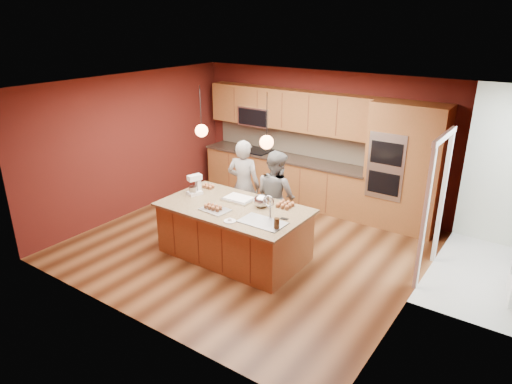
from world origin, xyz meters
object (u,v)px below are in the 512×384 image
Objects in this scene: island at (235,231)px; person_right at (276,196)px; stand_mixer at (195,186)px; mixing_bowl at (262,201)px; person_left at (244,186)px.

person_right is at bearing 77.97° from island.
stand_mixer is (-1.07, -0.85, 0.21)m from person_right.
island is 9.21× the size of mixing_bowl.
island is at bearing 104.69° from person_left.
stand_mixer is 1.33× the size of mixing_bowl.
island is 1.47× the size of person_right.
stand_mixer is at bearing 176.08° from island.
person_left is 4.95× the size of stand_mixer.
person_left is 0.68m from person_right.
person_left reaches higher than person_right.
stand_mixer is at bearing 51.98° from person_left.
island is at bearing -144.95° from mixing_bowl.
person_right is 1.39m from stand_mixer.
person_left reaches higher than mixing_bowl.
person_left reaches higher than island.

